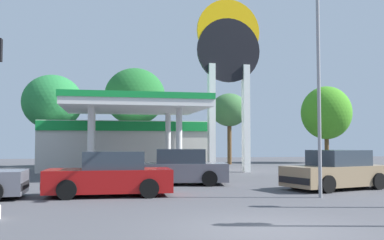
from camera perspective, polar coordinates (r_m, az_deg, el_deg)
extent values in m
plane|color=#47474C|center=(9.81, 9.58, -13.77)|extent=(90.00, 90.00, 0.00)
cube|color=beige|center=(30.32, -8.50, -3.38)|extent=(11.23, 5.02, 3.25)
cube|color=#148C38|center=(27.78, -8.19, -0.79)|extent=(11.23, 0.12, 0.60)
cube|color=white|center=(24.13, -7.64, 1.67)|extent=(7.34, 6.94, 0.35)
cube|color=#148C38|center=(24.16, -7.64, 2.44)|extent=(7.44, 7.04, 0.30)
cylinder|color=silver|center=(22.09, -13.05, -3.01)|extent=(0.32, 0.32, 3.62)
cylinder|color=silver|center=(22.42, -1.70, -3.08)|extent=(0.32, 0.32, 3.62)
cylinder|color=silver|center=(25.91, -12.84, -3.00)|extent=(0.32, 0.32, 3.62)
cylinder|color=silver|center=(26.19, -3.14, -3.07)|extent=(0.32, 0.32, 3.62)
cube|color=#4C4C51|center=(24.08, -7.70, -6.05)|extent=(0.90, 0.60, 1.10)
cube|color=white|center=(27.35, 2.55, 0.27)|extent=(0.40, 0.56, 6.80)
cube|color=white|center=(27.99, 7.03, 0.21)|extent=(0.40, 0.56, 6.80)
cylinder|color=black|center=(28.22, 4.78, 9.03)|extent=(4.08, 0.22, 4.08)
cylinder|color=#F2B20C|center=(28.52, 4.76, 11.43)|extent=(4.08, 0.22, 4.08)
cube|color=white|center=(28.41, 4.74, 10.21)|extent=(3.75, 0.08, 0.73)
cylinder|color=black|center=(16.94, 17.21, -7.98)|extent=(0.70, 0.40, 0.66)
cylinder|color=black|center=(18.24, 13.26, -7.67)|extent=(0.70, 0.40, 0.66)
cylinder|color=black|center=(18.92, 23.05, -7.34)|extent=(0.70, 0.40, 0.66)
cylinder|color=black|center=(20.09, 19.11, -7.15)|extent=(0.70, 0.40, 0.66)
cube|color=#8C7556|center=(18.50, 18.23, -6.87)|extent=(4.66, 2.93, 0.78)
cube|color=#2D3842|center=(18.57, 18.53, -4.75)|extent=(2.42, 2.11, 0.66)
cube|color=black|center=(17.06, 13.21, -7.66)|extent=(0.59, 1.69, 0.25)
cylinder|color=black|center=(18.69, -6.10, -7.61)|extent=(0.70, 0.34, 0.67)
cylinder|color=black|center=(20.47, -5.76, -7.21)|extent=(0.70, 0.34, 0.67)
cylinder|color=black|center=(18.70, 2.30, -7.62)|extent=(0.70, 0.34, 0.67)
cylinder|color=black|center=(20.48, 1.90, -7.22)|extent=(0.70, 0.34, 0.67)
cube|color=slate|center=(19.52, -1.91, -6.79)|extent=(4.62, 2.53, 0.79)
cube|color=#2D3842|center=(19.49, -1.45, -4.77)|extent=(2.32, 1.94, 0.67)
cube|color=black|center=(19.64, -8.24, -7.07)|extent=(0.41, 1.74, 0.25)
cylinder|color=black|center=(16.81, -23.23, -7.93)|extent=(0.65, 0.23, 0.65)
cube|color=black|center=(15.81, -21.06, -7.93)|extent=(0.14, 1.70, 0.24)
cylinder|color=black|center=(14.88, -16.01, -8.72)|extent=(0.66, 0.25, 0.65)
cylinder|color=black|center=(16.63, -15.33, -8.12)|extent=(0.66, 0.25, 0.65)
cylinder|color=black|center=(14.84, -5.60, -8.84)|extent=(0.66, 0.25, 0.65)
cylinder|color=black|center=(16.58, -6.04, -8.22)|extent=(0.66, 0.25, 0.65)
cube|color=#A51111|center=(15.66, -10.74, -7.71)|extent=(4.36, 1.94, 0.78)
cube|color=#2D3842|center=(15.61, -10.15, -5.24)|extent=(2.10, 1.66, 0.65)
cube|color=black|center=(15.84, -18.46, -7.96)|extent=(0.18, 1.71, 0.25)
cylinder|color=brown|center=(35.15, -17.78, -3.20)|extent=(0.30, 0.30, 3.26)
ellipsoid|color=#247439|center=(35.28, -17.70, 2.24)|extent=(4.56, 4.56, 4.19)
cylinder|color=brown|center=(34.77, -7.48, -2.94)|extent=(0.30, 0.30, 3.73)
ellipsoid|color=#20652B|center=(34.96, -7.44, 3.06)|extent=(4.78, 4.78, 4.47)
cylinder|color=brown|center=(37.94, 4.90, -3.12)|extent=(0.36, 0.36, 3.51)
ellipsoid|color=#396938|center=(38.05, 4.88, 1.32)|extent=(3.19, 3.19, 2.86)
cylinder|color=brown|center=(42.64, 17.14, -3.39)|extent=(0.40, 0.40, 2.91)
ellipsoid|color=#3D8920|center=(42.73, 17.07, 0.91)|extent=(4.65, 4.65, 4.94)
cylinder|color=gray|center=(15.61, 16.17, 4.56)|extent=(0.12, 0.12, 7.73)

